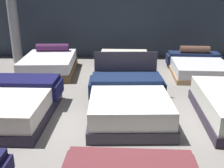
{
  "coord_description": "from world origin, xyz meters",
  "views": [
    {
      "loc": [
        -0.15,
        -4.31,
        2.27
      ],
      "look_at": [
        -0.27,
        0.79,
        0.47
      ],
      "focal_mm": 42.79,
      "sensor_mm": 36.0,
      "label": 1
    }
  ],
  "objects_px": {
    "bed_3": "(11,104)",
    "bed_6": "(49,64)",
    "bed_4": "(128,101)",
    "bed_8": "(198,66)",
    "support_pillar": "(12,8)",
    "bed_7": "(124,65)"
  },
  "relations": [
    {
      "from": "bed_3",
      "to": "bed_6",
      "type": "distance_m",
      "value": 2.86
    },
    {
      "from": "bed_3",
      "to": "support_pillar",
      "type": "xyz_separation_m",
      "value": [
        -1.34,
        4.05,
        1.49
      ]
    },
    {
      "from": "support_pillar",
      "to": "bed_4",
      "type": "bearing_deg",
      "value": -47.89
    },
    {
      "from": "bed_8",
      "to": "support_pillar",
      "type": "relative_size",
      "value": 0.6
    },
    {
      "from": "bed_8",
      "to": "support_pillar",
      "type": "bearing_deg",
      "value": 171.0
    },
    {
      "from": "bed_3",
      "to": "bed_4",
      "type": "height_order",
      "value": "bed_4"
    },
    {
      "from": "bed_6",
      "to": "support_pillar",
      "type": "xyz_separation_m",
      "value": [
        -1.36,
        1.19,
        1.5
      ]
    },
    {
      "from": "bed_6",
      "to": "bed_3",
      "type": "bearing_deg",
      "value": -93.24
    },
    {
      "from": "bed_3",
      "to": "bed_8",
      "type": "height_order",
      "value": "bed_8"
    },
    {
      "from": "bed_3",
      "to": "bed_4",
      "type": "relative_size",
      "value": 0.97
    },
    {
      "from": "bed_4",
      "to": "bed_3",
      "type": "bearing_deg",
      "value": -178.52
    },
    {
      "from": "bed_6",
      "to": "bed_8",
      "type": "xyz_separation_m",
      "value": [
        4.27,
        0.01,
        -0.04
      ]
    },
    {
      "from": "bed_7",
      "to": "bed_8",
      "type": "height_order",
      "value": "bed_8"
    },
    {
      "from": "bed_3",
      "to": "bed_7",
      "type": "bearing_deg",
      "value": 53.15
    },
    {
      "from": "bed_4",
      "to": "support_pillar",
      "type": "relative_size",
      "value": 0.6
    },
    {
      "from": "bed_4",
      "to": "bed_6",
      "type": "relative_size",
      "value": 1.01
    },
    {
      "from": "bed_4",
      "to": "support_pillar",
      "type": "distance_m",
      "value": 5.48
    },
    {
      "from": "bed_4",
      "to": "bed_8",
      "type": "height_order",
      "value": "bed_4"
    },
    {
      "from": "bed_4",
      "to": "bed_6",
      "type": "bearing_deg",
      "value": 126.63
    },
    {
      "from": "bed_6",
      "to": "bed_8",
      "type": "relative_size",
      "value": 0.99
    },
    {
      "from": "bed_6",
      "to": "bed_8",
      "type": "distance_m",
      "value": 4.27
    },
    {
      "from": "bed_4",
      "to": "bed_7",
      "type": "height_order",
      "value": "bed_4"
    }
  ]
}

